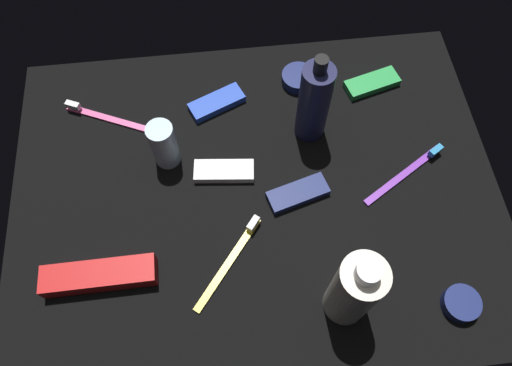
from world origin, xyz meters
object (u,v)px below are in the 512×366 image
toothbrush_yellow (232,257)px  snack_bar_blue (217,103)px  lotion_bottle (314,102)px  toothbrush_purple (409,172)px  cream_tin_right (461,303)px  deodorant_stick (164,145)px  toothpaste_box_red (99,276)px  cream_tin_left (298,78)px  bodywash_bottle (354,290)px  toothbrush_pink (105,117)px  snack_bar_white (224,171)px  snack_bar_navy (298,193)px  snack_bar_green (372,83)px

toothbrush_yellow → snack_bar_blue: (-0.17, 30.24, 0.14)cm
lotion_bottle → snack_bar_blue: (-16.43, 7.45, -7.78)cm
toothbrush_purple → cream_tin_right: 23.25cm
deodorant_stick → toothpaste_box_red: 23.67cm
toothpaste_box_red → cream_tin_left: 50.75cm
bodywash_bottle → toothbrush_pink: bearing=134.0°
toothbrush_purple → cream_tin_right: size_ratio=2.81×
bodywash_bottle → toothbrush_yellow: (-16.47, 9.23, -8.08)cm
toothbrush_yellow → snack_bar_white: size_ratio=1.43×
snack_bar_blue → lotion_bottle: bearing=-47.8°
toothpaste_box_red → cream_tin_right: bearing=-11.1°
toothbrush_purple → cream_tin_right: bearing=-85.0°
lotion_bottle → toothbrush_purple: size_ratio=1.21×
lotion_bottle → toothpaste_box_red: 44.58cm
toothpaste_box_red → lotion_bottle: bearing=32.3°
toothbrush_yellow → toothpaste_box_red: size_ratio=0.84×
toothbrush_yellow → toothbrush_pink: bearing=125.4°
bodywash_bottle → toothbrush_yellow: size_ratio=1.28×
toothpaste_box_red → snack_bar_white: toothpaste_box_red is taller
bodywash_bottle → deodorant_stick: 39.15cm
bodywash_bottle → cream_tin_right: bearing=-7.1°
toothbrush_yellow → snack_bar_white: bearing=90.0°
lotion_bottle → bodywash_bottle: 32.02cm
snack_bar_blue → cream_tin_right: cream_tin_right is taller
deodorant_stick → cream_tin_right: bearing=-35.4°
snack_bar_blue → snack_bar_white: 14.67cm
deodorant_stick → snack_bar_navy: bearing=-24.1°
snack_bar_blue → snack_bar_green: same height
toothbrush_yellow → snack_bar_green: 43.35cm
toothpaste_box_red → toothbrush_purple: bearing=13.2°
lotion_bottle → snack_bar_navy: 15.63cm
toothbrush_yellow → snack_bar_white: 15.58cm
cream_tin_left → snack_bar_blue: bearing=-166.9°
snack_bar_white → snack_bar_blue: bearing=96.7°
lotion_bottle → snack_bar_blue: bearing=155.6°
cream_tin_left → lotion_bottle: bearing=-88.4°
toothbrush_yellow → cream_tin_right: (34.11, -11.41, 0.41)cm
snack_bar_green → snack_bar_white: 33.82cm
deodorant_stick → toothbrush_pink: bearing=139.0°
lotion_bottle → toothbrush_pink: size_ratio=1.14×
toothbrush_pink → deodorant_stick: bearing=-41.0°
snack_bar_blue → cream_tin_right: 53.95cm
toothpaste_box_red → snack_bar_green: size_ratio=1.69×
toothbrush_pink → cream_tin_left: same height
toothbrush_purple → snack_bar_blue: (-32.26, 18.50, 0.14)cm
snack_bar_green → cream_tin_right: size_ratio=1.82×
bodywash_bottle → snack_bar_navy: 21.12cm
toothpaste_box_red → snack_bar_navy: bearing=17.9°
lotion_bottle → toothbrush_purple: lotion_bottle is taller
toothbrush_yellow → cream_tin_right: 35.97cm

